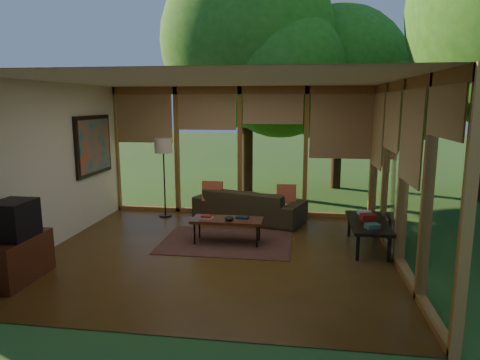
% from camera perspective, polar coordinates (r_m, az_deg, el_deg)
% --- Properties ---
extents(floor, '(5.50, 5.50, 0.00)m').
position_cam_1_polar(floor, '(6.94, -3.02, -9.69)').
color(floor, '#573916').
rests_on(floor, ground).
extents(ceiling, '(5.50, 5.50, 0.00)m').
position_cam_1_polar(ceiling, '(6.53, -3.25, 13.18)').
color(ceiling, silver).
rests_on(ceiling, ground).
extents(wall_left, '(0.04, 5.00, 2.70)m').
position_cam_1_polar(wall_left, '(7.63, -23.83, 1.73)').
color(wall_left, silver).
rests_on(wall_left, ground).
extents(wall_front, '(5.50, 0.04, 2.70)m').
position_cam_1_polar(wall_front, '(4.22, -9.81, -3.82)').
color(wall_front, silver).
rests_on(wall_front, ground).
extents(window_wall_back, '(5.50, 0.12, 2.70)m').
position_cam_1_polar(window_wall_back, '(9.04, -0.01, 3.82)').
color(window_wall_back, '#9D6830').
rests_on(window_wall_back, ground).
extents(window_wall_right, '(0.12, 5.00, 2.70)m').
position_cam_1_polar(window_wall_right, '(6.64, 20.85, 0.78)').
color(window_wall_right, '#9D6830').
rests_on(window_wall_right, ground).
extents(tree_nw, '(4.36, 4.36, 6.08)m').
position_cam_1_polar(tree_nw, '(11.26, 1.07, 18.04)').
color(tree_nw, '#342013').
rests_on(tree_nw, ground).
extents(tree_ne, '(3.72, 3.72, 4.95)m').
position_cam_1_polar(tree_ne, '(12.27, 13.11, 13.34)').
color(tree_ne, '#342013').
rests_on(tree_ne, ground).
extents(rug, '(2.21, 1.57, 0.01)m').
position_cam_1_polar(rug, '(7.45, -1.81, -8.22)').
color(rug, brown).
rests_on(rug, floor).
extents(sofa, '(2.38, 1.54, 0.65)m').
position_cam_1_polar(sofa, '(8.70, 1.23, -3.31)').
color(sofa, '#362E1B').
rests_on(sofa, floor).
extents(pillow_left, '(0.41, 0.22, 0.43)m').
position_cam_1_polar(pillow_left, '(8.71, -3.71, -1.55)').
color(pillow_left, '#9A260E').
rests_on(pillow_left, sofa).
extents(pillow_right, '(0.38, 0.20, 0.40)m').
position_cam_1_polar(pillow_right, '(8.54, 6.20, -1.93)').
color(pillow_right, '#9A260E').
rests_on(pillow_right, sofa).
extents(ct_book_lower, '(0.21, 0.15, 0.03)m').
position_cam_1_polar(ct_book_lower, '(7.30, -4.50, -5.06)').
color(ct_book_lower, '#B5AEA5').
rests_on(ct_book_lower, coffee_table).
extents(ct_book_upper, '(0.18, 0.13, 0.03)m').
position_cam_1_polar(ct_book_upper, '(7.29, -4.50, -4.84)').
color(ct_book_upper, maroon).
rests_on(ct_book_upper, coffee_table).
extents(ct_book_side, '(0.22, 0.18, 0.03)m').
position_cam_1_polar(ct_book_side, '(7.32, 0.33, -4.99)').
color(ct_book_side, black).
rests_on(ct_book_side, coffee_table).
extents(ct_bowl, '(0.16, 0.16, 0.07)m').
position_cam_1_polar(ct_bowl, '(7.17, -1.46, -5.14)').
color(ct_bowl, black).
rests_on(ct_bowl, coffee_table).
extents(media_cabinet, '(0.50, 1.00, 0.60)m').
position_cam_1_polar(media_cabinet, '(6.56, -27.68, -9.31)').
color(media_cabinet, '#522616').
rests_on(media_cabinet, floor).
extents(television, '(0.45, 0.55, 0.50)m').
position_cam_1_polar(television, '(6.40, -27.95, -4.67)').
color(television, black).
rests_on(television, media_cabinet).
extents(console_book_a, '(0.25, 0.21, 0.07)m').
position_cam_1_polar(console_book_a, '(6.93, 17.23, -5.90)').
color(console_book_a, '#365F56').
rests_on(console_book_a, side_console).
extents(console_book_b, '(0.26, 0.21, 0.11)m').
position_cam_1_polar(console_book_b, '(7.36, 16.70, -4.81)').
color(console_book_b, maroon).
rests_on(console_book_b, side_console).
extents(console_book_c, '(0.25, 0.20, 0.06)m').
position_cam_1_polar(console_book_c, '(7.74, 16.27, -4.22)').
color(console_book_c, '#B5AEA5').
rests_on(console_book_c, side_console).
extents(floor_lamp, '(0.36, 0.36, 1.65)m').
position_cam_1_polar(floor_lamp, '(8.94, -10.18, 3.94)').
color(floor_lamp, black).
rests_on(floor_lamp, floor).
extents(coffee_table, '(1.20, 0.50, 0.43)m').
position_cam_1_polar(coffee_table, '(7.29, -1.71, -5.45)').
color(coffee_table, '#522616').
rests_on(coffee_table, floor).
extents(side_console, '(0.60, 1.40, 0.46)m').
position_cam_1_polar(side_console, '(7.33, 16.72, -5.65)').
color(side_console, black).
rests_on(side_console, floor).
extents(wall_painting, '(0.06, 1.35, 1.15)m').
position_cam_1_polar(wall_painting, '(8.80, -18.92, 4.39)').
color(wall_painting, black).
rests_on(wall_painting, wall_left).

